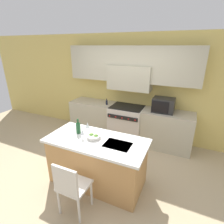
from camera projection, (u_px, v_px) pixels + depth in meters
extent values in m
plane|color=tan|center=(99.00, 174.00, 3.47)|extent=(10.00, 10.00, 0.00)
cube|color=#DBC166|center=(132.00, 88.00, 4.64)|extent=(10.00, 0.06, 2.70)
cube|color=#B2AD93|center=(131.00, 64.00, 4.24)|extent=(3.26, 0.34, 0.85)
cube|color=#B2AD93|center=(130.00, 78.00, 4.33)|extent=(1.09, 0.40, 0.60)
cube|color=#B2AD93|center=(94.00, 117.00, 5.07)|extent=(1.20, 0.62, 0.89)
cube|color=#B2A893|center=(93.00, 102.00, 4.90)|extent=(1.20, 0.62, 0.03)
cube|color=#B2AD93|center=(166.00, 131.00, 4.27)|extent=(1.20, 0.62, 0.89)
cube|color=#B2A893|center=(169.00, 113.00, 4.11)|extent=(1.20, 0.62, 0.03)
cube|color=beige|center=(127.00, 123.00, 4.65)|extent=(0.85, 0.66, 0.92)
cube|color=black|center=(127.00, 107.00, 4.48)|extent=(0.82, 0.61, 0.01)
cube|color=black|center=(122.00, 118.00, 4.25)|extent=(0.78, 0.02, 0.09)
cylinder|color=#B21E1E|center=(110.00, 116.00, 4.37)|extent=(0.04, 0.02, 0.04)
cylinder|color=#B21E1E|center=(116.00, 117.00, 4.31)|extent=(0.04, 0.02, 0.04)
cylinder|color=#B21E1E|center=(122.00, 118.00, 4.24)|extent=(0.04, 0.02, 0.04)
cylinder|color=#B21E1E|center=(128.00, 119.00, 4.18)|extent=(0.04, 0.02, 0.04)
cylinder|color=#B21E1E|center=(135.00, 120.00, 4.11)|extent=(0.04, 0.02, 0.04)
cube|color=black|center=(163.00, 105.00, 4.09)|extent=(0.49, 0.36, 0.33)
cube|color=black|center=(160.00, 107.00, 3.96)|extent=(0.38, 0.01, 0.27)
cube|color=#B7844C|center=(97.00, 162.00, 3.16)|extent=(1.65, 0.76, 0.84)
cube|color=white|center=(96.00, 141.00, 3.00)|extent=(1.76, 0.83, 0.04)
cube|color=#2D2D30|center=(117.00, 145.00, 2.84)|extent=(0.44, 0.32, 0.01)
cylinder|color=#B2B2B7|center=(122.00, 139.00, 3.00)|extent=(0.02, 0.02, 0.00)
cube|color=beige|center=(74.00, 185.00, 2.58)|extent=(0.42, 0.40, 0.04)
cube|color=beige|center=(65.00, 181.00, 2.35)|extent=(0.40, 0.04, 0.42)
cylinder|color=beige|center=(73.00, 186.00, 2.88)|extent=(0.04, 0.04, 0.44)
cylinder|color=beige|center=(91.00, 193.00, 2.75)|extent=(0.04, 0.04, 0.44)
cylinder|color=beige|center=(59.00, 202.00, 2.59)|extent=(0.04, 0.04, 0.44)
cylinder|color=beige|center=(79.00, 211.00, 2.46)|extent=(0.04, 0.04, 0.44)
cylinder|color=#194723|center=(78.00, 128.00, 3.18)|extent=(0.08, 0.08, 0.20)
cylinder|color=#194723|center=(78.00, 121.00, 3.13)|extent=(0.03, 0.03, 0.08)
cylinder|color=white|center=(83.00, 139.00, 3.02)|extent=(0.06, 0.06, 0.01)
cylinder|color=white|center=(83.00, 136.00, 3.01)|extent=(0.01, 0.01, 0.08)
cone|color=white|center=(82.00, 132.00, 2.97)|extent=(0.07, 0.07, 0.11)
cylinder|color=white|center=(88.00, 131.00, 3.27)|extent=(0.06, 0.06, 0.01)
cylinder|color=white|center=(88.00, 129.00, 3.26)|extent=(0.01, 0.01, 0.08)
cone|color=white|center=(88.00, 125.00, 3.22)|extent=(0.07, 0.07, 0.11)
cylinder|color=silver|center=(94.00, 137.00, 3.03)|extent=(0.25, 0.25, 0.06)
sphere|color=#66A83D|center=(91.00, 135.00, 3.04)|extent=(0.09, 0.09, 0.09)
sphere|color=#66A83D|center=(96.00, 136.00, 3.00)|extent=(0.08, 0.08, 0.08)
cylinder|color=black|center=(107.00, 103.00, 4.63)|extent=(0.05, 0.05, 0.11)
cylinder|color=black|center=(107.00, 100.00, 4.60)|extent=(0.02, 0.02, 0.05)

